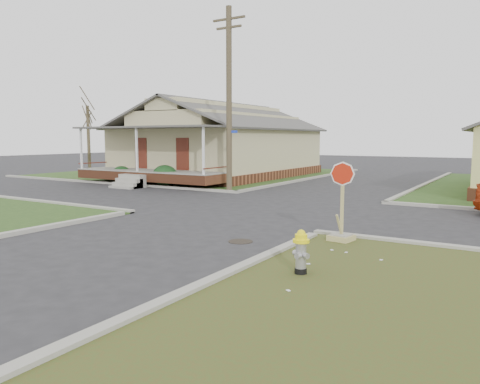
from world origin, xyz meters
The scene contains 11 objects.
ground centered at (0.00, 0.00, 0.00)m, with size 120.00×120.00×0.00m, color #262628.
verge_far_left centered at (-13.00, 18.00, 0.03)m, with size 19.00×19.00×0.05m, color #284418.
curbs centered at (0.00, 5.00, 0.00)m, with size 80.00×40.00×0.12m, color #9A988B, non-canonical shape.
manhole centered at (2.20, -0.50, 0.01)m, with size 0.64×0.64×0.01m, color black.
corner_house centered at (-10.00, 16.68, 2.28)m, with size 10.10×15.50×5.30m.
utility_pole centered at (-4.20, 8.90, 4.66)m, with size 1.80×0.28×9.00m.
tree_far_left centered at (-18.00, 12.00, 2.50)m, with size 0.22×0.22×4.90m, color #473928.
fire_hydrant centered at (4.79, -2.49, 0.53)m, with size 0.33×0.33×0.87m.
stop_sign centered at (4.47, 0.79, 0.49)m, with size 0.58×0.57×2.04m.
hedge_left centered at (-12.24, 9.45, 0.56)m, with size 1.32×1.09×1.01m, color #133617.
hedge_right centered at (-8.69, 9.25, 0.62)m, with size 1.48×1.21×1.13m, color #133617.
Camera 1 is at (8.43, -10.71, 2.68)m, focal length 35.00 mm.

